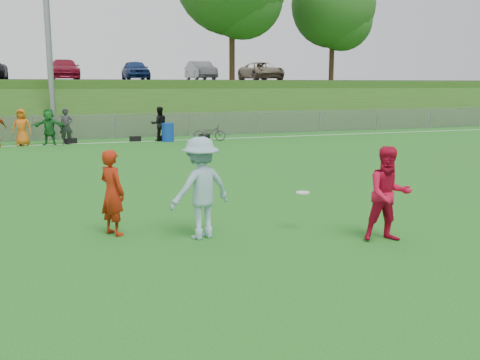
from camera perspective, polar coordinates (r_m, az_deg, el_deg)
name	(u,v)px	position (r m, az deg, el deg)	size (l,w,h in m)	color
ground	(249,245)	(9.48, 1.01, -6.96)	(120.00, 120.00, 0.00)	#16691E
sideline_far	(120,142)	(26.82, -12.67, 3.96)	(60.00, 0.10, 0.01)	white
fence	(115,126)	(28.74, -13.21, 5.63)	(58.00, 0.06, 1.30)	gray
light_pole	(46,4)	(29.54, -19.96, 17.20)	(1.20, 0.40, 12.15)	gray
berm	(96,103)	(39.63, -15.10, 7.96)	(120.00, 18.00, 3.00)	#255518
parking_lot	(93,81)	(41.60, -15.43, 10.17)	(120.00, 12.00, 0.10)	black
tree_green_far	(336,9)	(39.81, 10.17, 17.49)	(5.88, 5.88, 8.19)	black
car_row	(76,70)	(40.54, -17.05, 11.19)	(32.04, 5.18, 1.44)	#BBBBBD
spectator_row	(63,126)	(26.56, -18.40, 5.46)	(8.44, 0.75, 1.69)	#B12D0C
gear_bags	(145,139)	(27.08, -10.12, 4.37)	(7.23, 0.53, 0.26)	black
player_red_left	(112,193)	(10.22, -13.47, -1.31)	(0.59, 0.39, 1.61)	#A6200B
player_red_center	(389,194)	(9.90, 15.57, -1.47)	(0.83, 0.65, 1.71)	red
player_blue	(201,188)	(9.74, -4.22, -0.87)	(1.20, 0.69, 1.86)	#8BB1C1
frisbee	(303,193)	(10.26, 6.72, -1.34)	(0.26, 0.26, 0.02)	silver
recycling_bin	(168,132)	(26.76, -7.71, 5.07)	(0.61, 0.61, 0.91)	#0E3499
bicycle	(210,132)	(26.86, -3.26, 5.09)	(0.56, 1.60, 0.84)	#333335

